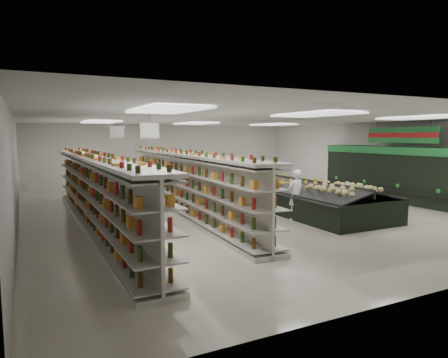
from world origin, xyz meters
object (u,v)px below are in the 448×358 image
gondola_center (184,185)px  shopper_background (104,187)px  shopper_main (296,195)px  gondola_left (97,196)px  produce_island (295,194)px  soda_endcap (197,175)px

gondola_center → shopper_background: 3.13m
gondola_center → shopper_main: gondola_center is taller
gondola_left → shopper_background: (0.75, 3.22, -0.17)m
gondola_center → produce_island: bearing=-12.6°
produce_island → soda_endcap: soda_endcap is taller
produce_island → shopper_background: 6.93m
gondola_center → produce_island: (3.87, -1.05, -0.42)m
gondola_left → soda_endcap: (5.32, 5.41, -0.10)m
produce_island → shopper_main: size_ratio=4.82×
produce_island → shopper_background: bearing=152.7°
shopper_background → gondola_center: bearing=-106.5°
gondola_left → shopper_main: size_ratio=7.45×
shopper_main → gondola_left: bearing=-21.7°
shopper_main → gondola_center: bearing=-50.8°
soda_endcap → shopper_main: bearing=-86.5°
gondola_left → gondola_center: gondola_center is taller
gondola_left → gondola_center: size_ratio=0.99×
gondola_center → produce_island: size_ratio=1.56×
produce_island → gondola_center: bearing=164.8°
produce_island → soda_endcap: bearing=106.4°
gondola_center → produce_island: gondola_center is taller
gondola_center → shopper_main: 3.80m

